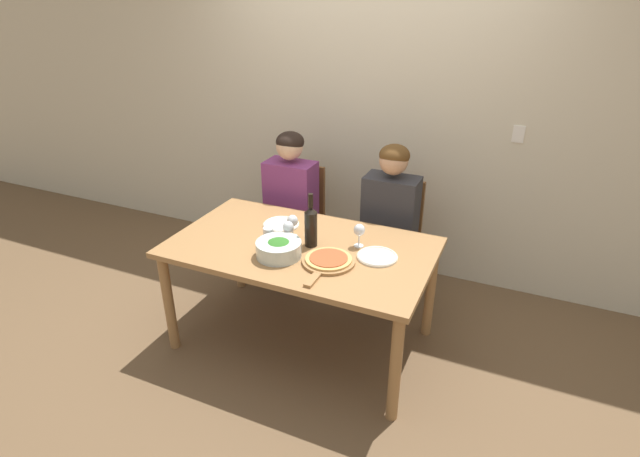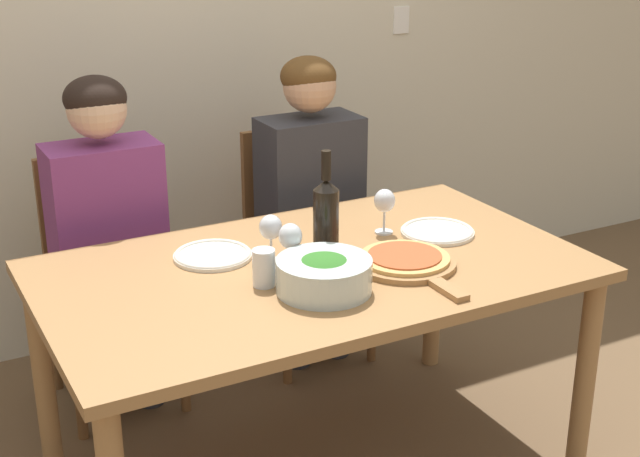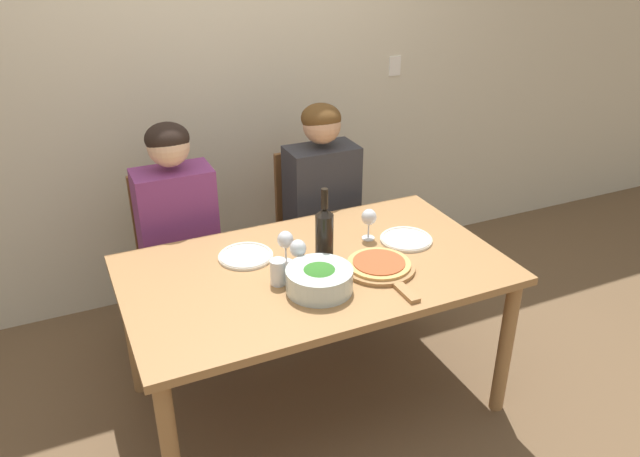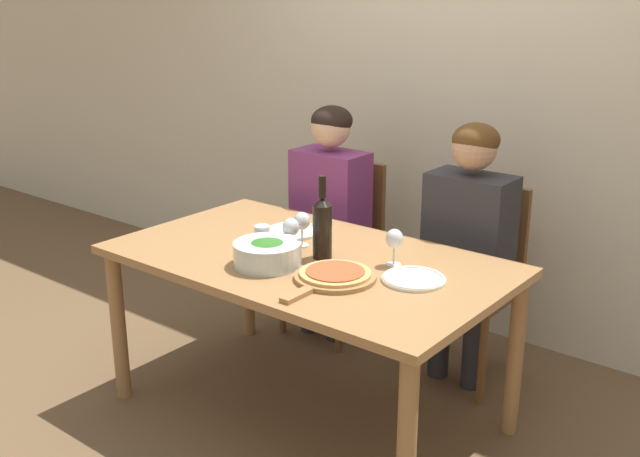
# 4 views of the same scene
# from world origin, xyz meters

# --- Properties ---
(ground_plane) EXTENTS (40.00, 40.00, 0.00)m
(ground_plane) POSITION_xyz_m (0.00, 0.00, 0.00)
(ground_plane) COLOR brown
(back_wall) EXTENTS (10.00, 0.06, 2.70)m
(back_wall) POSITION_xyz_m (0.00, 1.26, 1.35)
(back_wall) COLOR beige
(back_wall) RESTS_ON ground
(dining_table) EXTENTS (1.63, 0.95, 0.73)m
(dining_table) POSITION_xyz_m (0.00, 0.00, 0.65)
(dining_table) COLOR #9E7042
(dining_table) RESTS_ON ground
(chair_left) EXTENTS (0.42, 0.42, 0.91)m
(chair_left) POSITION_xyz_m (-0.43, 0.81, 0.49)
(chair_left) COLOR brown
(chair_left) RESTS_ON ground
(chair_right) EXTENTS (0.42, 0.42, 0.91)m
(chair_right) POSITION_xyz_m (0.36, 0.81, 0.49)
(chair_right) COLOR brown
(chair_right) RESTS_ON ground
(person_woman) EXTENTS (0.47, 0.51, 1.23)m
(person_woman) POSITION_xyz_m (-0.43, 0.70, 0.74)
(person_woman) COLOR #28282D
(person_woman) RESTS_ON ground
(person_man) EXTENTS (0.47, 0.51, 1.23)m
(person_man) POSITION_xyz_m (0.36, 0.70, 0.74)
(person_man) COLOR #28282D
(person_man) RESTS_ON ground
(wine_bottle) EXTENTS (0.08, 0.08, 0.34)m
(wine_bottle) POSITION_xyz_m (0.06, 0.02, 0.87)
(wine_bottle) COLOR black
(wine_bottle) RESTS_ON dining_table
(broccoli_bowl) EXTENTS (0.27, 0.27, 0.10)m
(broccoli_bowl) POSITION_xyz_m (-0.06, -0.18, 0.78)
(broccoli_bowl) COLOR silver
(broccoli_bowl) RESTS_ON dining_table
(dinner_plate_left) EXTENTS (0.24, 0.24, 0.02)m
(dinner_plate_left) POSITION_xyz_m (-0.25, 0.20, 0.74)
(dinner_plate_left) COLOR silver
(dinner_plate_left) RESTS_ON dining_table
(dinner_plate_right) EXTENTS (0.24, 0.24, 0.02)m
(dinner_plate_right) POSITION_xyz_m (0.48, 0.04, 0.74)
(dinner_plate_right) COLOR silver
(dinner_plate_right) RESTS_ON dining_table
(pizza_on_board) EXTENTS (0.31, 0.45, 0.04)m
(pizza_on_board) POSITION_xyz_m (0.24, -0.14, 0.75)
(pizza_on_board) COLOR #9E7042
(pizza_on_board) RESTS_ON dining_table
(wine_glass_left) EXTENTS (0.07, 0.07, 0.15)m
(wine_glass_left) POSITION_xyz_m (-0.10, 0.08, 0.84)
(wine_glass_left) COLOR silver
(wine_glass_left) RESTS_ON dining_table
(wine_glass_right) EXTENTS (0.07, 0.07, 0.15)m
(wine_glass_right) POSITION_xyz_m (0.33, 0.13, 0.84)
(wine_glass_right) COLOR silver
(wine_glass_right) RESTS_ON dining_table
(wine_glass_centre) EXTENTS (0.07, 0.07, 0.15)m
(wine_glass_centre) POSITION_xyz_m (-0.08, -0.01, 0.84)
(wine_glass_centre) COLOR silver
(wine_glass_centre) RESTS_ON dining_table
(water_tumbler) EXTENTS (0.07, 0.07, 0.11)m
(water_tumbler) POSITION_xyz_m (-0.19, -0.07, 0.79)
(water_tumbler) COLOR silver
(water_tumbler) RESTS_ON dining_table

